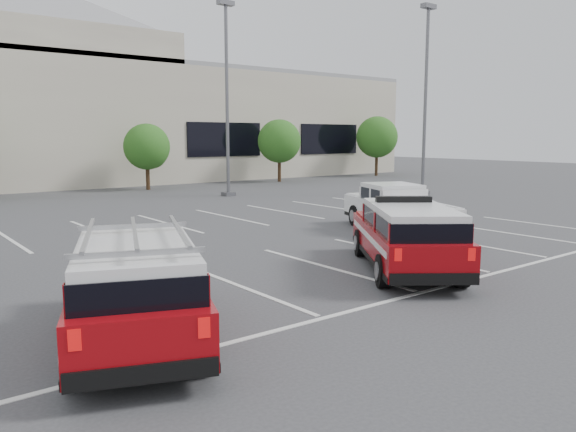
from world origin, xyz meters
name	(u,v)px	position (x,y,z in m)	size (l,w,h in m)	color
ground	(329,268)	(0.00, 0.00, 0.00)	(120.00, 120.00, 0.00)	#39393C
stall_markings	(232,241)	(0.00, 4.50, 0.01)	(23.00, 15.00, 0.01)	silver
convention_building	(19,114)	(0.18, 31.86, 4.72)	(60.00, 16.99, 13.20)	beige
tree_mid_right	(148,148)	(5.09, 22.05, 2.50)	(2.77, 2.77, 3.99)	#3F2B19
tree_right	(280,143)	(15.09, 22.05, 2.77)	(3.07, 3.07, 4.42)	#3F2B19
tree_far_right	(377,139)	(25.09, 22.05, 3.04)	(3.37, 3.37, 4.85)	#3F2B19
light_pole_mid	(227,99)	(7.00, 16.00, 5.19)	(0.90, 0.60, 10.24)	#59595E
light_pole_right	(425,100)	(16.00, 10.00, 5.19)	(0.90, 0.60, 10.24)	#59595E
fire_chief_suv	(406,241)	(1.25, -1.37, 0.72)	(4.46, 5.13, 1.77)	maroon
white_pickup	(397,213)	(5.31, 2.47, 0.64)	(3.66, 5.55, 1.61)	silver
ladder_suv	(137,297)	(-5.78, -1.93, 0.74)	(3.44, 5.06, 1.86)	maroon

